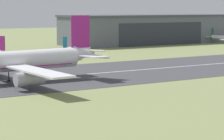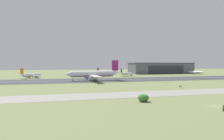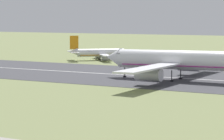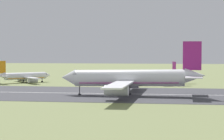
% 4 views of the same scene
% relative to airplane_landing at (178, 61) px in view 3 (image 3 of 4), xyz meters
% --- Properties ---
extents(ground_plane, '(731.53, 731.53, 0.00)m').
position_rel_airplane_landing_xyz_m(ground_plane, '(17.66, -52.45, -5.03)').
color(ground_plane, '#7A8451').
extents(airplane_landing, '(42.34, 54.70, 15.83)m').
position_rel_airplane_landing_xyz_m(airplane_landing, '(0.00, 0.00, 0.00)').
color(airplane_landing, white).
rests_on(airplane_landing, ground_plane).
extents(airplane_parked_west, '(21.94, 22.09, 9.11)m').
position_rel_airplane_landing_xyz_m(airplane_parked_west, '(-48.49, 44.82, -2.36)').
color(airplane_parked_west, white).
rests_on(airplane_parked_west, ground_plane).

